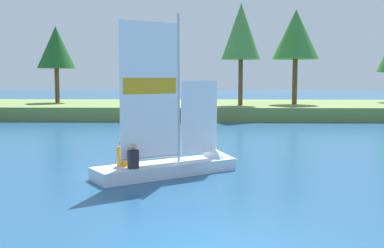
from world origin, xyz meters
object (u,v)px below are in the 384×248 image
(shoreline_tree_left, at_px, (56,48))
(shoreline_tree_midleft, at_px, (241,32))
(sailboat, at_px, (187,159))
(shoreline_tree_centre, at_px, (296,35))

(shoreline_tree_left, distance_m, shoreline_tree_midleft, 15.05)
(sailboat, bearing_deg, shoreline_tree_midleft, 46.37)
(sailboat, bearing_deg, shoreline_tree_left, 82.29)
(shoreline_tree_midleft, bearing_deg, shoreline_tree_left, 167.60)
(shoreline_tree_midleft, relative_size, shoreline_tree_centre, 1.03)
(shoreline_tree_centre, bearing_deg, sailboat, -109.35)
(shoreline_tree_midleft, distance_m, shoreline_tree_centre, 4.59)
(shoreline_tree_centre, relative_size, sailboat, 1.35)
(shoreline_tree_midleft, xyz_separation_m, shoreline_tree_centre, (4.29, 1.64, -0.07))
(sailboat, bearing_deg, shoreline_tree_centre, 36.23)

